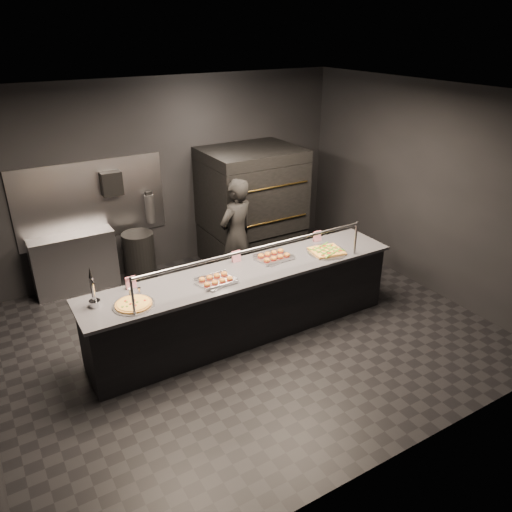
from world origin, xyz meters
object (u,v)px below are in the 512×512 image
(prep_shelf, at_px, (75,263))
(towel_dispenser, at_px, (111,183))
(square_pizza, at_px, (327,251))
(worker, at_px, (236,236))
(service_counter, at_px, (245,302))
(round_pizza, at_px, (134,304))
(trash_bin, at_px, (140,257))
(pizza_oven, at_px, (251,206))
(beer_tap, at_px, (94,295))
(slider_tray_b, at_px, (274,256))
(fire_extinguisher, at_px, (150,208))
(slider_tray_a, at_px, (216,280))

(prep_shelf, distance_m, towel_dispenser, 1.31)
(prep_shelf, height_order, square_pizza, square_pizza)
(worker, bearing_deg, service_counter, 47.65)
(round_pizza, height_order, trash_bin, round_pizza)
(pizza_oven, xyz_separation_m, beer_tap, (-3.01, -1.81, 0.09))
(pizza_oven, relative_size, slider_tray_b, 3.69)
(fire_extinguisher, bearing_deg, service_counter, -81.70)
(prep_shelf, distance_m, beer_tap, 2.32)
(round_pizza, bearing_deg, square_pizza, 0.42)
(towel_dispenser, bearing_deg, slider_tray_a, -79.47)
(towel_dispenser, bearing_deg, pizza_oven, -13.14)
(beer_tap, xyz_separation_m, trash_bin, (1.13, 2.04, -0.66))
(prep_shelf, bearing_deg, slider_tray_b, -46.38)
(fire_extinguisher, distance_m, beer_tap, 2.74)
(pizza_oven, xyz_separation_m, towel_dispenser, (-2.10, 0.49, 0.58))
(slider_tray_a, relative_size, trash_bin, 0.63)
(towel_dispenser, xyz_separation_m, slider_tray_a, (0.46, -2.47, -0.60))
(round_pizza, height_order, slider_tray_b, slider_tray_b)
(towel_dispenser, bearing_deg, worker, -41.50)
(round_pizza, bearing_deg, trash_bin, 70.92)
(service_counter, relative_size, fire_extinguisher, 8.12)
(service_counter, xyz_separation_m, pizza_oven, (1.20, 1.90, 0.50))
(service_counter, bearing_deg, round_pizza, -175.59)
(fire_extinguisher, relative_size, worker, 0.29)
(slider_tray_a, bearing_deg, towel_dispenser, 100.53)
(towel_dispenser, bearing_deg, fire_extinguisher, 1.04)
(pizza_oven, height_order, trash_bin, pizza_oven)
(prep_shelf, height_order, beer_tap, beer_tap)
(prep_shelf, xyz_separation_m, worker, (2.11, -1.17, 0.41))
(towel_dispenser, distance_m, fire_extinguisher, 0.74)
(prep_shelf, xyz_separation_m, round_pizza, (0.15, -2.43, 0.49))
(slider_tray_b, bearing_deg, square_pizza, -16.69)
(slider_tray_a, xyz_separation_m, worker, (0.95, 1.23, -0.08))
(trash_bin, height_order, worker, worker)
(service_counter, xyz_separation_m, towel_dispenser, (-0.90, 2.39, 1.09))
(fire_extinguisher, relative_size, square_pizza, 0.98)
(service_counter, bearing_deg, beer_tap, 177.23)
(pizza_oven, bearing_deg, round_pizza, -142.79)
(pizza_oven, relative_size, prep_shelf, 1.59)
(service_counter, height_order, beer_tap, beer_tap)
(service_counter, distance_m, prep_shelf, 2.82)
(beer_tap, bearing_deg, trash_bin, 60.89)
(worker, bearing_deg, fire_extinguisher, -74.21)
(worker, bearing_deg, trash_bin, -58.13)
(prep_shelf, relative_size, worker, 0.70)
(towel_dispenser, distance_m, trash_bin, 1.20)
(fire_extinguisher, height_order, round_pizza, fire_extinguisher)
(beer_tap, height_order, worker, worker)
(beer_tap, bearing_deg, square_pizza, -3.42)
(prep_shelf, bearing_deg, slider_tray_a, -64.24)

